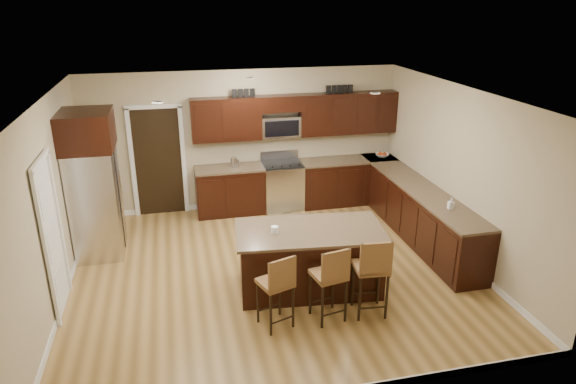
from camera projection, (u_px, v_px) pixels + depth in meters
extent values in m
plane|color=olive|center=(273.00, 271.00, 7.89)|extent=(6.00, 6.00, 0.00)
plane|color=silver|center=(271.00, 96.00, 6.93)|extent=(6.00, 6.00, 0.00)
plane|color=tan|center=(244.00, 140.00, 9.91)|extent=(6.00, 0.00, 6.00)
plane|color=tan|center=(50.00, 207.00, 6.78)|extent=(0.00, 5.50, 5.50)
plane|color=tan|center=(460.00, 174.00, 8.04)|extent=(0.00, 5.50, 5.50)
cube|color=black|center=(230.00, 191.00, 9.89)|extent=(1.30, 0.60, 0.88)
cube|color=black|center=(347.00, 182.00, 10.39)|extent=(1.94, 0.60, 0.88)
cube|color=black|center=(423.00, 217.00, 8.73)|extent=(0.60, 3.35, 0.88)
cube|color=brown|center=(229.00, 168.00, 9.73)|extent=(1.30, 0.63, 0.04)
cube|color=brown|center=(348.00, 160.00, 10.23)|extent=(1.94, 0.63, 0.04)
cube|color=brown|center=(425.00, 192.00, 8.57)|extent=(0.63, 3.35, 0.04)
cube|color=black|center=(226.00, 119.00, 9.52)|extent=(1.30, 0.33, 0.80)
cube|color=black|center=(348.00, 113.00, 10.02)|extent=(1.94, 0.33, 0.80)
cube|color=black|center=(280.00, 103.00, 9.65)|extent=(0.76, 0.33, 0.30)
cube|color=silver|center=(282.00, 186.00, 10.10)|extent=(0.76, 0.64, 0.90)
cube|color=black|center=(282.00, 164.00, 9.94)|extent=(0.76, 0.60, 0.03)
cube|color=black|center=(286.00, 192.00, 9.83)|extent=(0.65, 0.01, 0.45)
cube|color=silver|center=(279.00, 155.00, 10.15)|extent=(0.76, 0.05, 0.18)
cube|color=silver|center=(280.00, 127.00, 9.83)|extent=(0.76, 0.31, 0.40)
cube|color=black|center=(158.00, 162.00, 9.67)|extent=(0.85, 0.03, 2.06)
cube|color=white|center=(52.00, 239.00, 6.63)|extent=(0.03, 0.80, 2.04)
cube|color=black|center=(309.00, 260.00, 7.31)|extent=(2.05, 1.18, 0.88)
cube|color=brown|center=(310.00, 231.00, 7.14)|extent=(2.16, 1.29, 0.04)
cube|color=black|center=(309.00, 284.00, 7.45)|extent=(1.96, 1.09, 0.09)
cube|color=brown|center=(275.00, 283.00, 6.39)|extent=(0.49, 0.49, 0.05)
cube|color=brown|center=(282.00, 274.00, 6.18)|extent=(0.37, 0.16, 0.41)
cylinder|color=black|center=(265.00, 314.00, 6.33)|extent=(0.03, 0.03, 0.59)
cylinder|color=black|center=(291.00, 310.00, 6.39)|extent=(0.03, 0.03, 0.59)
cylinder|color=black|center=(260.00, 299.00, 6.62)|extent=(0.03, 0.03, 0.59)
cylinder|color=black|center=(285.00, 296.00, 6.69)|extent=(0.03, 0.03, 0.59)
cube|color=brown|center=(329.00, 275.00, 6.53)|extent=(0.47, 0.47, 0.06)
cube|color=brown|center=(336.00, 267.00, 6.31)|extent=(0.39, 0.11, 0.42)
cylinder|color=black|center=(319.00, 306.00, 6.46)|extent=(0.03, 0.03, 0.61)
cylinder|color=black|center=(344.00, 303.00, 6.53)|extent=(0.03, 0.03, 0.61)
cylinder|color=black|center=(312.00, 292.00, 6.77)|extent=(0.03, 0.03, 0.61)
cylinder|color=black|center=(336.00, 289.00, 6.84)|extent=(0.03, 0.03, 0.61)
cube|color=brown|center=(371.00, 267.00, 6.64)|extent=(0.46, 0.46, 0.06)
cube|color=brown|center=(376.00, 259.00, 6.39)|extent=(0.42, 0.08, 0.45)
cylinder|color=black|center=(361.00, 300.00, 6.56)|extent=(0.04, 0.04, 0.65)
cylinder|color=black|center=(387.00, 296.00, 6.64)|extent=(0.04, 0.04, 0.65)
cylinder|color=black|center=(352.00, 285.00, 6.89)|extent=(0.04, 0.04, 0.65)
cylinder|color=black|center=(377.00, 282.00, 6.97)|extent=(0.04, 0.04, 0.65)
cube|color=silver|center=(96.00, 202.00, 8.17)|extent=(0.72, 0.88, 1.77)
cube|color=black|center=(120.00, 200.00, 8.25)|extent=(0.01, 0.02, 1.68)
cylinder|color=silver|center=(121.00, 197.00, 8.15)|extent=(0.02, 0.02, 0.79)
cylinder|color=silver|center=(121.00, 193.00, 8.30)|extent=(0.02, 0.02, 0.79)
cube|color=black|center=(86.00, 130.00, 7.75)|extent=(0.78, 0.94, 0.58)
cube|color=brown|center=(289.00, 220.00, 9.69)|extent=(0.95, 0.73, 0.01)
imported|color=silver|center=(382.00, 155.00, 10.36)|extent=(0.35, 0.35, 0.07)
imported|color=#B2B2B2|center=(451.00, 204.00, 7.80)|extent=(0.08, 0.08, 0.18)
cylinder|color=silver|center=(234.00, 162.00, 9.70)|extent=(0.12, 0.12, 0.19)
cylinder|color=silver|center=(236.00, 163.00, 9.72)|extent=(0.11, 0.11, 0.14)
cylinder|color=white|center=(275.00, 230.00, 7.01)|extent=(0.10, 0.10, 0.10)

